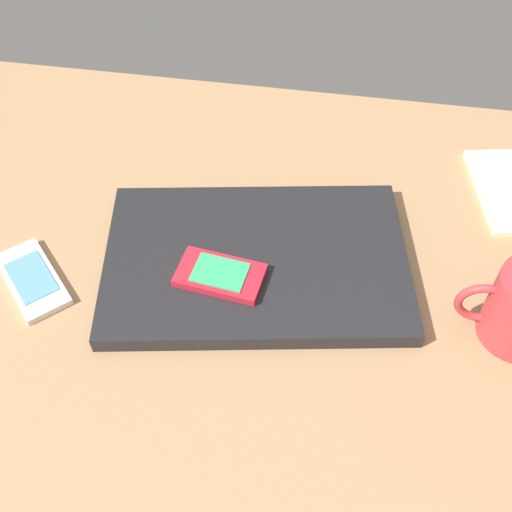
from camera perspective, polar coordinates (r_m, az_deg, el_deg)
desk_surface at (r=74.31cm, az=-3.12°, el=-3.42°), size 120.00×80.00×3.00cm
laptop_closed at (r=73.92cm, az=0.00°, el=-0.46°), size 39.55×29.38×2.13cm
cell_phone_on_laptop at (r=70.63cm, az=-3.02°, el=-1.80°), size 10.49×6.76×1.12cm
cell_phone_on_desk at (r=77.60cm, az=-20.03°, el=-2.06°), size 11.86×12.06×1.03cm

